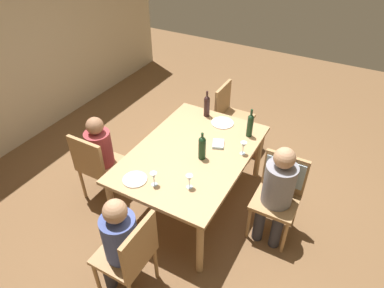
{
  "coord_description": "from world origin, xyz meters",
  "views": [
    {
      "loc": [
        -2.5,
        -1.37,
        3.0
      ],
      "look_at": [
        0.0,
        0.0,
        0.84
      ],
      "focal_mm": 31.76,
      "sensor_mm": 36.0,
      "label": 1
    }
  ],
  "objects_px": {
    "wine_glass_near_right": "(189,179)",
    "dinner_plate_host": "(135,179)",
    "chair_right_end": "(230,113)",
    "dinner_plate_guest_left": "(222,123)",
    "chair_near": "(281,185)",
    "wine_bottle_tall_green": "(250,125)",
    "dining_table": "(192,157)",
    "chair_left_end": "(131,253)",
    "chair_far_left": "(96,163)",
    "person_woman_host": "(119,240)",
    "handbag": "(256,146)",
    "person_man_bearded": "(277,189)",
    "person_man_guest": "(102,151)",
    "wine_glass_near_left": "(243,146)",
    "wine_glass_centre": "(154,176)",
    "wine_bottle_dark_red": "(202,147)",
    "wine_bottle_short_olive": "(207,105)"
  },
  "relations": [
    {
      "from": "wine_bottle_dark_red",
      "to": "wine_bottle_short_olive",
      "type": "bearing_deg",
      "value": 23.44
    },
    {
      "from": "chair_right_end",
      "to": "handbag",
      "type": "bearing_deg",
      "value": 90.0
    },
    {
      "from": "wine_glass_near_right",
      "to": "dining_table",
      "type": "bearing_deg",
      "value": 26.23
    },
    {
      "from": "chair_right_end",
      "to": "person_woman_host",
      "type": "xyz_separation_m",
      "value": [
        -2.47,
        -0.06,
        0.11
      ]
    },
    {
      "from": "dinner_plate_host",
      "to": "chair_left_end",
      "type": "bearing_deg",
      "value": -148.36
    },
    {
      "from": "wine_glass_near_right",
      "to": "chair_near",
      "type": "bearing_deg",
      "value": -49.81
    },
    {
      "from": "person_woman_host",
      "to": "handbag",
      "type": "xyz_separation_m",
      "value": [
        2.47,
        -0.38,
        -0.53
      ]
    },
    {
      "from": "wine_bottle_tall_green",
      "to": "chair_right_end",
      "type": "bearing_deg",
      "value": 37.66
    },
    {
      "from": "chair_right_end",
      "to": "wine_bottle_tall_green",
      "type": "bearing_deg",
      "value": 37.66
    },
    {
      "from": "wine_glass_centre",
      "to": "chair_far_left",
      "type": "bearing_deg",
      "value": 80.66
    },
    {
      "from": "dining_table",
      "to": "person_man_guest",
      "type": "distance_m",
      "value": 1.03
    },
    {
      "from": "chair_left_end",
      "to": "chair_right_end",
      "type": "bearing_deg",
      "value": 4.03
    },
    {
      "from": "chair_near",
      "to": "wine_bottle_tall_green",
      "type": "bearing_deg",
      "value": -39.6
    },
    {
      "from": "chair_far_left",
      "to": "wine_glass_near_left",
      "type": "bearing_deg",
      "value": 25.68
    },
    {
      "from": "chair_left_end",
      "to": "dinner_plate_guest_left",
      "type": "bearing_deg",
      "value": 0.85
    },
    {
      "from": "chair_far_left",
      "to": "wine_bottle_tall_green",
      "type": "relative_size",
      "value": 2.66
    },
    {
      "from": "chair_far_left",
      "to": "dinner_plate_guest_left",
      "type": "bearing_deg",
      "value": 47.66
    },
    {
      "from": "dining_table",
      "to": "person_woman_host",
      "type": "height_order",
      "value": "person_woman_host"
    },
    {
      "from": "wine_bottle_tall_green",
      "to": "dinner_plate_guest_left",
      "type": "height_order",
      "value": "wine_bottle_tall_green"
    },
    {
      "from": "wine_bottle_short_olive",
      "to": "wine_glass_near_right",
      "type": "bearing_deg",
      "value": -160.43
    },
    {
      "from": "chair_near",
      "to": "wine_glass_near_right",
      "type": "height_order",
      "value": "chair_near"
    },
    {
      "from": "chair_far_left",
      "to": "person_woman_host",
      "type": "xyz_separation_m",
      "value": [
        -0.76,
        -0.94,
        0.11
      ]
    },
    {
      "from": "chair_right_end",
      "to": "wine_bottle_dark_red",
      "type": "relative_size",
      "value": 2.9
    },
    {
      "from": "dining_table",
      "to": "dinner_plate_host",
      "type": "distance_m",
      "value": 0.71
    },
    {
      "from": "dining_table",
      "to": "chair_near",
      "type": "relative_size",
      "value": 1.86
    },
    {
      "from": "person_woman_host",
      "to": "wine_glass_near_left",
      "type": "distance_m",
      "value": 1.56
    },
    {
      "from": "wine_glass_near_left",
      "to": "wine_glass_centre",
      "type": "distance_m",
      "value": 1.01
    },
    {
      "from": "wine_glass_near_left",
      "to": "dinner_plate_guest_left",
      "type": "relative_size",
      "value": 0.56
    },
    {
      "from": "dining_table",
      "to": "wine_glass_centre",
      "type": "relative_size",
      "value": 11.49
    },
    {
      "from": "chair_left_end",
      "to": "chair_near",
      "type": "height_order",
      "value": "same"
    },
    {
      "from": "chair_far_left",
      "to": "handbag",
      "type": "height_order",
      "value": "chair_far_left"
    },
    {
      "from": "person_man_guest",
      "to": "wine_glass_near_right",
      "type": "relative_size",
      "value": 7.28
    },
    {
      "from": "chair_right_end",
      "to": "dinner_plate_guest_left",
      "type": "relative_size",
      "value": 3.44
    },
    {
      "from": "person_man_guest",
      "to": "wine_bottle_short_olive",
      "type": "bearing_deg",
      "value": 54.13
    },
    {
      "from": "person_woman_host",
      "to": "chair_right_end",
      "type": "bearing_deg",
      "value": 1.42
    },
    {
      "from": "wine_glass_near_right",
      "to": "dinner_plate_host",
      "type": "height_order",
      "value": "wine_glass_near_right"
    },
    {
      "from": "chair_right_end",
      "to": "wine_glass_near_right",
      "type": "distance_m",
      "value": 1.78
    },
    {
      "from": "person_man_guest",
      "to": "wine_glass_near_right",
      "type": "bearing_deg",
      "value": -6.09
    },
    {
      "from": "chair_near",
      "to": "dinner_plate_guest_left",
      "type": "height_order",
      "value": "chair_near"
    },
    {
      "from": "person_man_guest",
      "to": "wine_glass_near_left",
      "type": "bearing_deg",
      "value": 21.97
    },
    {
      "from": "chair_near",
      "to": "wine_glass_centre",
      "type": "xyz_separation_m",
      "value": [
        -0.74,
        1.03,
        0.26
      ]
    },
    {
      "from": "wine_bottle_dark_red",
      "to": "chair_right_end",
      "type": "bearing_deg",
      "value": 10.16
    },
    {
      "from": "chair_far_left",
      "to": "wine_glass_near_left",
      "type": "height_order",
      "value": "chair_far_left"
    },
    {
      "from": "chair_right_end",
      "to": "handbag",
      "type": "relative_size",
      "value": 3.29
    },
    {
      "from": "person_man_bearded",
      "to": "wine_glass_near_right",
      "type": "xyz_separation_m",
      "value": [
        -0.46,
        0.72,
        0.19
      ]
    },
    {
      "from": "person_man_bearded",
      "to": "person_man_guest",
      "type": "xyz_separation_m",
      "value": [
        -0.33,
        1.93,
        -0.02
      ]
    },
    {
      "from": "wine_glass_centre",
      "to": "dinner_plate_guest_left",
      "type": "relative_size",
      "value": 0.56
    },
    {
      "from": "wine_glass_near_right",
      "to": "person_man_guest",
      "type": "bearing_deg",
      "value": 83.91
    },
    {
      "from": "wine_bottle_dark_red",
      "to": "wine_glass_near_left",
      "type": "height_order",
      "value": "wine_bottle_dark_red"
    },
    {
      "from": "dining_table",
      "to": "wine_glass_near_left",
      "type": "xyz_separation_m",
      "value": [
        0.23,
        -0.49,
        0.18
      ]
    }
  ]
}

